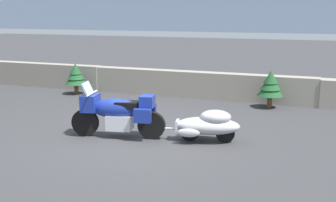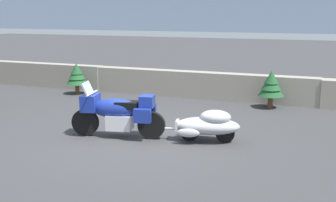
% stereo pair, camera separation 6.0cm
% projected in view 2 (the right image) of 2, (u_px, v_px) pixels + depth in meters
% --- Properties ---
extents(ground_plane, '(80.00, 80.00, 0.00)m').
position_uv_depth(ground_plane, '(136.00, 139.00, 9.76)').
color(ground_plane, '#38383A').
extents(stone_guard_wall, '(24.00, 0.56, 0.95)m').
position_uv_depth(stone_guard_wall, '(212.00, 86.00, 14.27)').
color(stone_guard_wall, gray).
rests_on(stone_guard_wall, ground).
extents(touring_motorcycle, '(2.29, 1.03, 1.33)m').
position_uv_depth(touring_motorcycle, '(117.00, 112.00, 9.80)').
color(touring_motorcycle, black).
rests_on(touring_motorcycle, ground).
extents(car_shaped_trailer, '(2.23, 1.01, 0.76)m').
position_uv_depth(car_shaped_trailer, '(208.00, 124.00, 9.50)').
color(car_shaped_trailer, black).
rests_on(car_shaped_trailer, ground).
extents(pine_sapling_near, '(0.80, 0.80, 1.14)m').
position_uv_depth(pine_sapling_near, '(77.00, 75.00, 15.09)').
color(pine_sapling_near, brown).
rests_on(pine_sapling_near, ground).
extents(pine_sapling_farther, '(0.81, 0.81, 1.20)m').
position_uv_depth(pine_sapling_farther, '(271.00, 85.00, 12.83)').
color(pine_sapling_farther, brown).
rests_on(pine_sapling_farther, ground).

